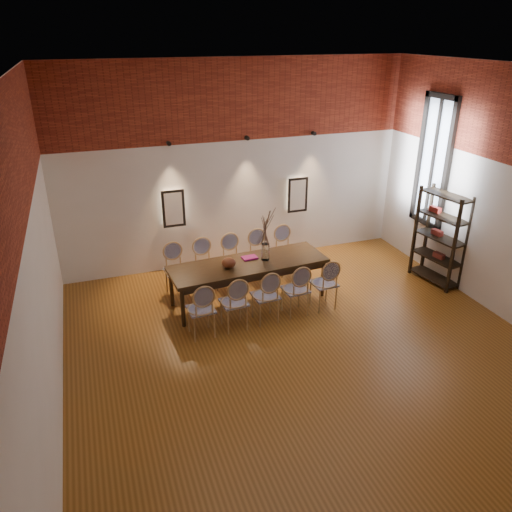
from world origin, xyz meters
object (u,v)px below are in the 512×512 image
object	(u,v)px
chair_near_d	(295,289)
vase	(265,252)
shelving_rack	(440,238)
chair_far_b	(206,266)
book	(250,258)
dining_table	(249,282)
chair_near_c	(265,295)
chair_far_c	(234,261)
chair_near_e	(324,283)
chair_near_a	(201,309)
chair_far_e	(286,252)
chair_near_b	(234,302)
chair_far_d	(261,256)
chair_far_a	(177,271)
bowl	(229,263)

from	to	relation	value
chair_near_d	vase	size ratio (longest dim) A/B	3.13
shelving_rack	chair_far_b	bearing A→B (deg)	155.93
chair_near_d	book	xyz separation A→B (m)	(-0.52, 0.84, 0.30)
shelving_rack	chair_near_d	bearing A→B (deg)	175.40
book	dining_table	bearing A→B (deg)	-115.71
chair_near_c	chair_far_c	bearing A→B (deg)	90.00
book	chair_near_e	bearing A→B (deg)	-36.83
chair_near_a	chair_near_d	distance (m)	1.66
chair_near_d	chair_far_b	bearing A→B (deg)	127.34
dining_table	chair_near_d	bearing A→B (deg)	-52.66
chair_far_e	shelving_rack	size ratio (longest dim) A/B	0.52
dining_table	book	size ratio (longest dim) A/B	10.62
chair_far_c	book	bearing A→B (deg)	98.61
chair_near_b	shelving_rack	size ratio (longest dim) A/B	0.52
chair_near_e	chair_far_b	xyz separation A→B (m)	(-1.75, 1.33, 0.00)
chair_near_b	vase	world-z (taller)	vase
chair_near_e	shelving_rack	size ratio (longest dim) A/B	0.52
chair_far_b	chair_far_e	xyz separation A→B (m)	(1.65, 0.11, 0.00)
chair_far_b	chair_far_c	size ratio (longest dim) A/B	1.00
chair_near_a	chair_near_d	world-z (taller)	same
chair_far_d	chair_far_b	bearing A→B (deg)	0.00
chair_near_c	chair_far_a	distance (m)	1.82
chair_near_c	bowl	bearing A→B (deg)	119.54
dining_table	book	bearing A→B (deg)	60.40
chair_far_a	chair_far_e	size ratio (longest dim) A/B	1.00
chair_far_b	chair_near_d	bearing A→B (deg)	127.34
book	vase	bearing A→B (deg)	-28.90
chair_near_b	chair_near_c	bearing A→B (deg)	0.00
chair_near_c	bowl	xyz separation A→B (m)	(-0.43, 0.65, 0.37)
chair_near_e	chair_near_a	bearing A→B (deg)	180.00
chair_far_e	book	bearing A→B (deg)	29.31
chair_far_a	chair_far_b	size ratio (longest dim) A/B	1.00
chair_near_a	chair_near_e	distance (m)	2.21
chair_near_d	shelving_rack	distance (m)	3.07
chair_near_c	chair_far_d	bearing A→B (deg)	69.12
chair_near_c	chair_far_e	bearing A→B (deg)	52.66
book	shelving_rack	size ratio (longest dim) A/B	0.14
dining_table	bowl	world-z (taller)	bowl
chair_far_b	shelving_rack	size ratio (longest dim) A/B	0.52
vase	chair_near_d	bearing A→B (deg)	-68.54
book	chair_far_e	bearing A→B (deg)	33.19
chair_near_b	book	bearing A→B (deg)	53.90
bowl	chair_far_b	bearing A→B (deg)	106.30
dining_table	chair_near_c	distance (m)	0.73
chair_near_a	chair_far_d	distance (m)	2.20
chair_near_b	vase	xyz separation A→B (m)	(0.82, 0.78, 0.43)
chair_near_c	chair_near_e	distance (m)	1.10
chair_far_a	chair_far_e	world-z (taller)	same
chair_near_a	bowl	world-z (taller)	chair_near_a
chair_far_a	chair_far_c	xyz separation A→B (m)	(1.10, 0.07, 0.00)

